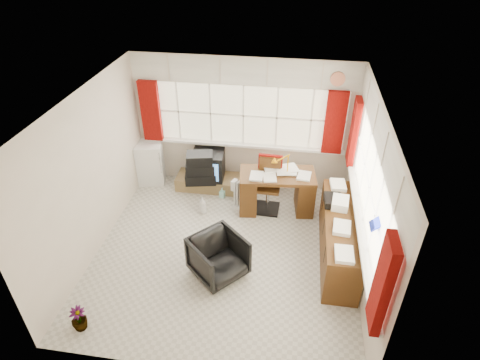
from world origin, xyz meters
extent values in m
plane|color=beige|center=(0.00, 0.00, 0.00)|extent=(4.00, 4.00, 0.00)
plane|color=beige|center=(0.00, 2.00, 1.25)|extent=(4.00, 0.00, 4.00)
plane|color=beige|center=(0.00, -2.00, 1.25)|extent=(4.00, 0.00, 4.00)
plane|color=beige|center=(-2.00, 0.00, 1.25)|extent=(0.00, 4.00, 4.00)
plane|color=beige|center=(2.00, 0.00, 1.25)|extent=(0.00, 4.00, 4.00)
plane|color=white|center=(0.00, 0.00, 2.50)|extent=(4.00, 4.00, 0.00)
plane|color=beige|center=(0.00, 1.98, 1.45)|extent=(3.60, 0.00, 3.60)
cube|color=white|center=(0.00, 1.94, 0.87)|extent=(3.70, 0.12, 0.05)
cube|color=white|center=(-1.20, 1.97, 1.45)|extent=(0.03, 0.02, 1.10)
cube|color=white|center=(-0.60, 1.97, 1.45)|extent=(0.03, 0.02, 1.10)
cube|color=white|center=(0.00, 1.97, 1.45)|extent=(0.03, 0.02, 1.10)
cube|color=white|center=(0.60, 1.97, 1.45)|extent=(0.03, 0.02, 1.10)
cube|color=white|center=(1.20, 1.97, 1.45)|extent=(0.03, 0.02, 1.10)
plane|color=beige|center=(1.98, 0.00, 1.45)|extent=(0.00, 3.60, 3.60)
cube|color=white|center=(1.94, 0.00, 0.87)|extent=(0.12, 3.70, 0.05)
cube|color=white|center=(1.97, -1.20, 1.45)|extent=(0.02, 0.03, 1.10)
cube|color=white|center=(1.97, -0.60, 1.45)|extent=(0.02, 0.03, 1.10)
cube|color=white|center=(1.97, 0.00, 1.45)|extent=(0.02, 0.03, 1.10)
cube|color=white|center=(1.97, 0.60, 1.45)|extent=(0.02, 0.03, 1.10)
cube|color=white|center=(1.97, 1.20, 1.45)|extent=(0.02, 0.03, 1.10)
cube|color=maroon|center=(-1.70, 1.90, 1.46)|extent=(0.35, 0.10, 1.15)
cube|color=maroon|center=(1.60, 1.90, 1.46)|extent=(0.35, 0.10, 1.15)
cube|color=maroon|center=(1.90, 1.60, 1.46)|extent=(0.10, 0.35, 1.15)
cube|color=maroon|center=(1.90, -1.70, 1.46)|extent=(0.10, 0.35, 1.15)
cube|color=white|center=(0.00, 1.96, 2.25)|extent=(3.95, 0.08, 0.48)
cube|color=white|center=(1.96, 0.00, 2.25)|extent=(0.08, 3.95, 0.48)
cube|color=#503112|center=(0.70, 1.24, 0.72)|extent=(1.36, 0.78, 0.06)
cube|color=#503112|center=(0.21, 1.18, 0.34)|extent=(0.36, 0.61, 0.69)
cube|color=#503112|center=(1.20, 1.30, 0.34)|extent=(0.36, 0.61, 0.69)
cube|color=white|center=(0.70, 1.24, 0.76)|extent=(0.25, 0.32, 0.02)
cube|color=white|center=(0.70, 1.24, 0.76)|extent=(0.25, 0.32, 0.02)
cube|color=white|center=(0.70, 1.24, 0.76)|extent=(0.25, 0.32, 0.02)
cube|color=white|center=(0.70, 1.24, 0.77)|extent=(0.25, 0.32, 0.02)
cube|color=white|center=(0.70, 1.24, 0.77)|extent=(0.25, 0.32, 0.02)
cube|color=white|center=(0.70, 1.24, 0.78)|extent=(0.25, 0.32, 0.02)
cube|color=white|center=(0.70, 1.24, 0.78)|extent=(0.25, 0.32, 0.02)
cylinder|color=#F8AE0A|center=(0.86, 1.29, 0.75)|extent=(0.09, 0.09, 0.02)
cylinder|color=#F8AE0A|center=(0.86, 1.29, 0.93)|extent=(0.02, 0.02, 0.35)
cone|color=#F8AE0A|center=(0.86, 1.29, 1.07)|extent=(0.14, 0.11, 0.14)
cube|color=black|center=(0.55, 1.19, 0.02)|extent=(0.44, 0.44, 0.04)
cylinder|color=silver|center=(0.55, 1.19, 0.24)|extent=(0.06, 0.06, 0.49)
cube|color=#503112|center=(0.55, 1.19, 0.49)|extent=(0.43, 0.41, 0.06)
cube|color=#503112|center=(0.56, 1.40, 0.75)|extent=(0.38, 0.06, 0.47)
cube|color=maroon|center=(0.56, 1.40, 0.77)|extent=(0.42, 0.07, 0.49)
imported|color=black|center=(-0.01, -0.45, 0.33)|extent=(1.00, 1.00, 0.65)
cube|color=white|center=(0.15, 1.11, 0.04)|extent=(0.41, 0.29, 0.08)
cube|color=white|center=(-0.01, 1.17, 0.33)|extent=(0.07, 0.12, 0.50)
cube|color=white|center=(0.04, 1.15, 0.33)|extent=(0.07, 0.12, 0.50)
cube|color=white|center=(0.09, 1.13, 0.33)|extent=(0.07, 0.12, 0.50)
cube|color=white|center=(0.15, 1.11, 0.33)|extent=(0.07, 0.12, 0.50)
cube|color=white|center=(0.20, 1.08, 0.33)|extent=(0.07, 0.12, 0.50)
cube|color=white|center=(0.25, 1.06, 0.33)|extent=(0.07, 0.12, 0.50)
cube|color=white|center=(0.31, 1.04, 0.33)|extent=(0.07, 0.12, 0.50)
cube|color=#503112|center=(1.73, 0.20, 0.38)|extent=(0.50, 2.00, 0.75)
cube|color=white|center=(1.70, -0.60, 0.80)|extent=(0.24, 0.32, 0.10)
cube|color=white|center=(1.70, -0.07, 0.80)|extent=(0.24, 0.32, 0.10)
cube|color=white|center=(1.70, 0.47, 0.80)|extent=(0.24, 0.32, 0.10)
cube|color=white|center=(1.70, 1.00, 0.80)|extent=(0.24, 0.32, 0.10)
cube|color=black|center=(1.59, 0.53, 0.81)|extent=(0.28, 0.35, 0.11)
cube|color=olive|center=(-0.55, 1.72, 0.12)|extent=(1.40, 0.50, 0.25)
cube|color=black|center=(-0.63, 1.72, 0.51)|extent=(0.62, 0.57, 0.53)
cube|color=#4884CE|center=(-0.61, 1.45, 0.51)|extent=(0.44, 0.05, 0.36)
cube|color=black|center=(-0.74, 1.54, 0.35)|extent=(0.63, 0.47, 0.21)
cube|color=black|center=(-0.74, 1.54, 0.56)|extent=(0.58, 0.44, 0.20)
cube|color=black|center=(-0.74, 1.54, 0.75)|extent=(0.53, 0.41, 0.19)
cube|color=white|center=(-1.80, 1.80, 0.42)|extent=(0.58, 0.58, 0.84)
cube|color=silver|center=(-1.53, 1.61, 0.54)|extent=(0.02, 0.02, 0.44)
imported|color=silver|center=(-0.57, 0.93, 0.16)|extent=(0.14, 0.14, 0.33)
imported|color=#99E4D7|center=(-0.32, 1.44, 0.10)|extent=(0.11, 0.11, 0.20)
imported|color=black|center=(-1.59, -1.65, 0.18)|extent=(0.26, 0.26, 0.36)
camera|label=1|loc=(0.93, -4.54, 4.48)|focal=30.00mm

